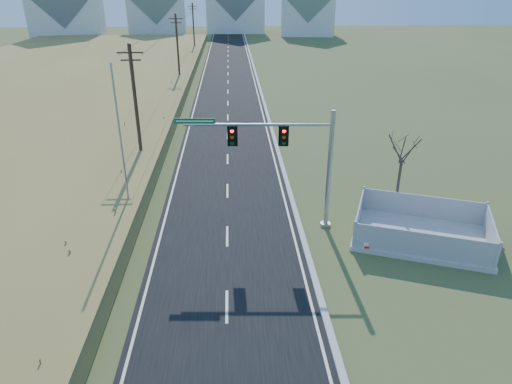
# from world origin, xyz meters

# --- Properties ---
(ground) EXTENTS (260.00, 260.00, 0.00)m
(ground) POSITION_xyz_m (0.00, 0.00, 0.00)
(ground) COLOR #485529
(ground) RESTS_ON ground
(road) EXTENTS (8.00, 180.00, 0.06)m
(road) POSITION_xyz_m (0.00, 50.00, 0.03)
(road) COLOR black
(road) RESTS_ON ground
(curb) EXTENTS (0.30, 180.00, 0.18)m
(curb) POSITION_xyz_m (4.15, 50.00, 0.09)
(curb) COLOR #B2AFA8
(curb) RESTS_ON ground
(reed_marsh) EXTENTS (38.00, 110.00, 1.30)m
(reed_marsh) POSITION_xyz_m (-24.00, 40.00, 0.65)
(reed_marsh) COLOR olive
(reed_marsh) RESTS_ON ground
(utility_pole_near) EXTENTS (1.80, 0.26, 9.00)m
(utility_pole_near) POSITION_xyz_m (-6.50, 15.00, 4.68)
(utility_pole_near) COLOR #422D1E
(utility_pole_near) RESTS_ON ground
(utility_pole_mid) EXTENTS (1.80, 0.26, 9.00)m
(utility_pole_mid) POSITION_xyz_m (-6.50, 45.00, 4.68)
(utility_pole_mid) COLOR #422D1E
(utility_pole_mid) RESTS_ON ground
(utility_pole_far) EXTENTS (1.80, 0.26, 9.00)m
(utility_pole_far) POSITION_xyz_m (-6.50, 75.00, 4.68)
(utility_pole_far) COLOR #422D1E
(utility_pole_far) RESTS_ON ground
(condo_nw) EXTENTS (17.69, 13.38, 19.05)m
(condo_nw) POSITION_xyz_m (-38.00, 100.00, 7.70)
(condo_nw) COLOR white
(condo_nw) RESTS_ON ground
(condo_nnw) EXTENTS (14.93, 11.17, 17.03)m
(condo_nnw) POSITION_xyz_m (-18.00, 108.00, 6.94)
(condo_nnw) COLOR white
(condo_nnw) RESTS_ON ground
(condo_n) EXTENTS (15.27, 10.20, 18.54)m
(condo_n) POSITION_xyz_m (2.00, 112.00, 7.61)
(condo_n) COLOR white
(condo_n) RESTS_ON ground
(condo_ne) EXTENTS (14.12, 10.51, 16.52)m
(condo_ne) POSITION_xyz_m (20.00, 104.00, 6.84)
(condo_ne) COLOR white
(condo_ne) RESTS_ON ground
(traffic_signal_mast) EXTENTS (8.59, 0.83, 6.84)m
(traffic_signal_mast) POSITION_xyz_m (3.83, 5.07, 4.24)
(traffic_signal_mast) COLOR #9EA0A5
(traffic_signal_mast) RESTS_ON ground
(fence_enclosure) EXTENTS (8.34, 7.02, 1.63)m
(fence_enclosure) POSITION_xyz_m (10.60, 3.21, 0.31)
(fence_enclosure) COLOR #B7B5AD
(fence_enclosure) RESTS_ON ground
(open_sign) EXTENTS (0.47, 0.11, 0.58)m
(open_sign) POSITION_xyz_m (7.32, 2.00, 0.31)
(open_sign) COLOR white
(open_sign) RESTS_ON ground
(flagpole) EXTENTS (0.41, 0.41, 9.10)m
(flagpole) POSITION_xyz_m (-5.79, 6.63, 3.63)
(flagpole) COLOR #B7B5AD
(flagpole) RESTS_ON ground
(bare_tree) EXTENTS (2.02, 2.02, 5.35)m
(bare_tree) POSITION_xyz_m (10.09, 6.04, 4.31)
(bare_tree) COLOR #4C3F33
(bare_tree) RESTS_ON ground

